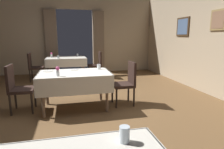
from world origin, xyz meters
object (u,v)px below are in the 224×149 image
at_px(glass_mid_b, 99,67).
at_px(chair_mid_right, 127,81).
at_px(chair_far_right, 97,63).
at_px(glass_far_c, 58,57).
at_px(dining_table_mid, 75,78).
at_px(flower_vase_far, 51,55).
at_px(plate_mid_d, 74,70).
at_px(dining_table_far, 66,60).
at_px(glass_near_b, 124,134).
at_px(plate_mid_c, 48,71).
at_px(flower_vase_mid, 58,71).
at_px(chair_mid_left, 17,86).
at_px(glass_far_b, 77,55).
at_px(chair_far_left, 34,66).

bearing_deg(glass_mid_b, chair_mid_right, -25.86).
bearing_deg(chair_far_right, glass_far_c, -168.52).
height_order(dining_table_mid, flower_vase_far, flower_vase_far).
distance_m(chair_mid_right, plate_mid_d, 1.16).
xyz_separation_m(dining_table_far, glass_near_b, (0.41, -5.59, 0.15)).
bearing_deg(plate_mid_c, glass_near_b, -75.29).
distance_m(flower_vase_mid, flower_vase_far, 3.30).
height_order(chair_mid_left, plate_mid_c, chair_mid_left).
bearing_deg(glass_mid_b, plate_mid_c, -178.35).
distance_m(chair_mid_right, flower_vase_mid, 1.47).
bearing_deg(plate_mid_d, glass_mid_b, -5.45).
bearing_deg(dining_table_far, chair_mid_right, -66.59).
distance_m(glass_near_b, plate_mid_d, 3.00).
distance_m(dining_table_far, chair_mid_right, 3.19).
distance_m(plate_mid_c, glass_far_b, 3.11).
xyz_separation_m(flower_vase_mid, plate_mid_c, (-0.22, 0.53, -0.09)).
bearing_deg(plate_mid_c, flower_vase_mid, -67.09).
xyz_separation_m(chair_mid_left, flower_vase_far, (0.43, 2.93, 0.33)).
xyz_separation_m(glass_near_b, glass_far_b, (-0.00, 5.93, -0.01)).
relative_size(chair_mid_left, flower_vase_far, 5.21).
relative_size(dining_table_mid, chair_mid_left, 1.53).
height_order(chair_mid_right, chair_far_left, same).
bearing_deg(glass_far_b, plate_mid_c, -104.17).
relative_size(chair_mid_right, plate_mid_c, 4.89).
relative_size(dining_table_far, flower_vase_far, 7.51).
height_order(dining_table_mid, chair_mid_left, chair_mid_left).
height_order(chair_mid_right, glass_far_b, chair_mid_right).
bearing_deg(plate_mid_c, dining_table_mid, -22.99).
xyz_separation_m(glass_near_b, flower_vase_far, (-0.90, 5.67, 0.04)).
distance_m(chair_mid_left, chair_far_left, 2.74).
height_order(dining_table_far, glass_far_c, glass_far_c).
bearing_deg(glass_far_c, flower_vase_far, 121.14).
height_order(plate_mid_d, glass_far_c, glass_far_c).
distance_m(flower_vase_mid, plate_mid_c, 0.58).
distance_m(chair_mid_right, glass_near_b, 2.82).
bearing_deg(chair_mid_right, chair_far_right, 94.19).
xyz_separation_m(plate_mid_d, glass_far_b, (0.22, 2.93, 0.04)).
height_order(glass_mid_b, plate_mid_d, glass_mid_b).
height_order(dining_table_far, glass_near_b, glass_near_b).
bearing_deg(plate_mid_c, flower_vase_far, 92.75).
distance_m(chair_far_right, plate_mid_c, 2.99).
distance_m(chair_mid_left, glass_mid_b, 1.67).
distance_m(chair_far_left, glass_far_c, 0.88).
height_order(dining_table_mid, plate_mid_c, plate_mid_c).
relative_size(plate_mid_d, flower_vase_far, 1.05).
xyz_separation_m(flower_vase_mid, glass_far_c, (-0.11, 2.89, -0.04)).
bearing_deg(dining_table_mid, dining_table_far, 93.36).
relative_size(glass_mid_b, plate_mid_c, 0.60).
xyz_separation_m(dining_table_far, plate_mid_d, (0.18, -2.60, 0.10)).
distance_m(chair_mid_left, glass_near_b, 3.06).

